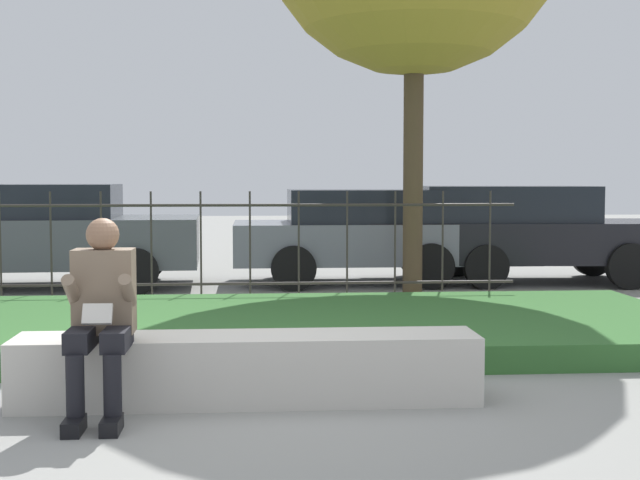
# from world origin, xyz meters

# --- Properties ---
(ground_plane) EXTENTS (60.00, 60.00, 0.00)m
(ground_plane) POSITION_xyz_m (0.00, 0.00, 0.00)
(ground_plane) COLOR gray
(stone_bench) EXTENTS (3.10, 0.52, 0.46)m
(stone_bench) POSITION_xyz_m (0.00, 0.00, 0.20)
(stone_bench) COLOR beige
(stone_bench) RESTS_ON ground_plane
(person_seated_reader) EXTENTS (0.42, 0.73, 1.26)m
(person_seated_reader) POSITION_xyz_m (-0.92, -0.30, 0.69)
(person_seated_reader) COLOR black
(person_seated_reader) RESTS_ON ground_plane
(grass_berm) EXTENTS (8.30, 3.28, 0.22)m
(grass_berm) POSITION_xyz_m (0.00, 2.34, 0.11)
(grass_berm) COLOR #33662D
(grass_berm) RESTS_ON ground_plane
(iron_fence) EXTENTS (6.30, 0.03, 1.36)m
(iron_fence) POSITION_xyz_m (0.00, 4.51, 0.71)
(iron_fence) COLOR #332D28
(iron_fence) RESTS_ON ground_plane
(car_parked_center) EXTENTS (4.25, 1.86, 1.35)m
(car_parked_center) POSITION_xyz_m (1.84, 6.77, 0.72)
(car_parked_center) COLOR slate
(car_parked_center) RESTS_ON ground_plane
(car_parked_left) EXTENTS (4.27, 2.14, 1.43)m
(car_parked_left) POSITION_xyz_m (-2.87, 6.57, 0.76)
(car_parked_left) COLOR #4C5156
(car_parked_left) RESTS_ON ground_plane
(car_parked_right) EXTENTS (4.48, 2.11, 1.40)m
(car_parked_right) POSITION_xyz_m (3.81, 6.72, 0.74)
(car_parked_right) COLOR black
(car_parked_right) RESTS_ON ground_plane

